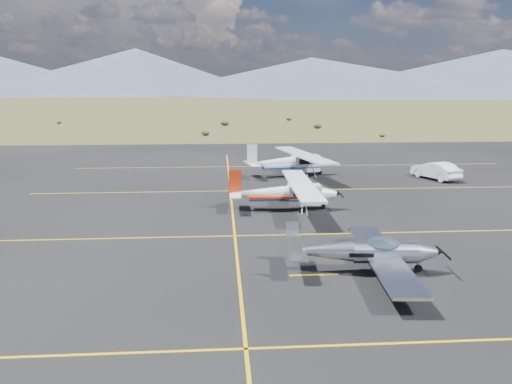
# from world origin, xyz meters

# --- Properties ---
(ground) EXTENTS (1600.00, 1600.00, 0.00)m
(ground) POSITION_xyz_m (0.00, 0.00, 0.00)
(ground) COLOR #383D1C
(ground) RESTS_ON ground
(apron) EXTENTS (72.00, 72.00, 0.02)m
(apron) POSITION_xyz_m (0.00, 7.00, 0.00)
(apron) COLOR black
(apron) RESTS_ON ground
(aircraft_low_wing) EXTENTS (6.02, 8.38, 1.82)m
(aircraft_low_wing) POSITION_xyz_m (-0.86, -3.36, 0.87)
(aircraft_low_wing) COLOR silver
(aircraft_low_wing) RESTS_ON apron
(aircraft_cessna) EXTENTS (5.85, 9.77, 2.48)m
(aircraft_cessna) POSITION_xyz_m (-2.80, 7.19, 1.10)
(aircraft_cessna) COLOR white
(aircraft_cessna) RESTS_ON apron
(aircraft_plain) EXTENTS (6.87, 10.97, 2.77)m
(aircraft_plain) POSITION_xyz_m (-0.82, 18.65, 1.23)
(aircraft_plain) COLOR silver
(aircraft_plain) RESTS_ON apron
(sedan) EXTENTS (2.94, 4.53, 1.41)m
(sedan) POSITION_xyz_m (10.60, 16.49, 0.71)
(sedan) COLOR white
(sedan) RESTS_ON apron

